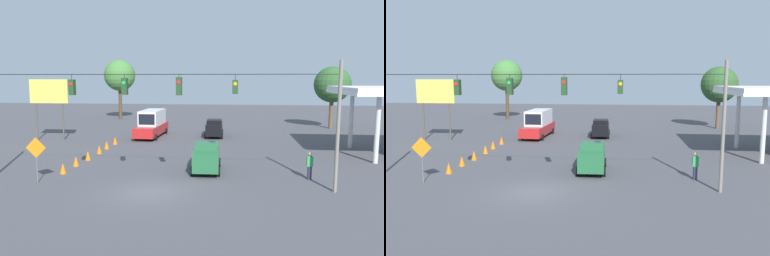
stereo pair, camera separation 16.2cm
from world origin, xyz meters
TOP-DOWN VIEW (x-y plane):
  - ground_plane at (0.00, 0.00)m, footprint 140.00×140.00m
  - overhead_signal_span at (0.06, -1.25)m, footprint 21.22×0.38m
  - box_truck_red_withflow_far at (4.20, -20.06)m, footprint 2.59×7.43m
  - sedan_black_oncoming_deep at (-2.64, -20.70)m, footprint 2.01×4.60m
  - sedan_green_crossing_near at (-2.91, -5.27)m, footprint 2.02×4.28m
  - traffic_cone_nearest at (6.68, -3.47)m, footprint 0.44×0.44m
  - traffic_cone_second at (6.72, -5.66)m, footprint 0.44×0.44m
  - traffic_cone_third at (6.62, -7.70)m, footprint 0.44×0.44m
  - traffic_cone_fourth at (6.63, -10.22)m, footprint 0.44×0.44m
  - traffic_cone_fifth at (6.73, -12.39)m, footprint 0.44×0.44m
  - traffic_cone_farthest at (6.70, -14.76)m, footprint 0.44×0.44m
  - roadside_billboard at (14.16, -16.52)m, footprint 4.08×0.16m
  - work_zone_sign at (7.22, -1.14)m, footprint 1.27×0.06m
  - pedestrian at (-9.60, -3.84)m, footprint 0.40×0.28m
  - tree_horizon_left at (-17.03, -28.91)m, footprint 4.52×4.52m
  - tree_horizon_right at (12.80, -36.42)m, footprint 4.77×4.77m

SIDE VIEW (x-z plane):
  - ground_plane at x=0.00m, z-range 0.00..0.00m
  - traffic_cone_nearest at x=6.68m, z-range 0.00..0.73m
  - traffic_cone_second at x=6.72m, z-range 0.00..0.73m
  - traffic_cone_third at x=6.62m, z-range 0.00..0.73m
  - traffic_cone_fourth at x=6.63m, z-range 0.00..0.73m
  - traffic_cone_fifth at x=6.73m, z-range 0.00..0.73m
  - traffic_cone_farthest at x=6.70m, z-range 0.00..0.73m
  - pedestrian at x=-9.60m, z-range 0.01..1.80m
  - sedan_black_oncoming_deep at x=-2.64m, z-range 0.04..1.92m
  - sedan_green_crossing_near at x=-2.91m, z-range 0.04..2.02m
  - box_truck_red_withflow_far at x=4.20m, z-range -0.02..2.88m
  - work_zone_sign at x=7.22m, z-range 0.57..3.41m
  - roadside_billboard at x=14.16m, z-range 1.47..7.74m
  - overhead_signal_span at x=0.06m, z-range 1.00..8.41m
  - tree_horizon_left at x=-17.03m, z-range 1.62..9.46m
  - tree_horizon_right at x=12.80m, z-range 2.15..11.31m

